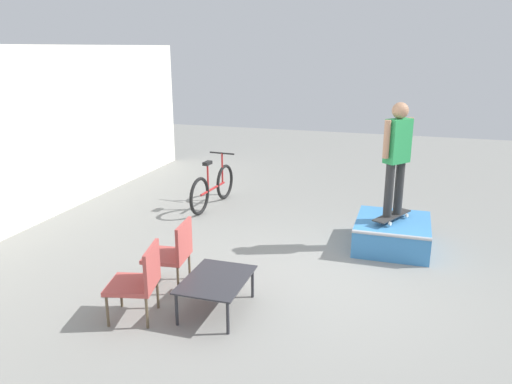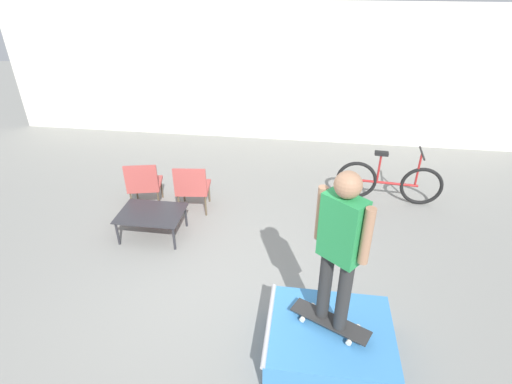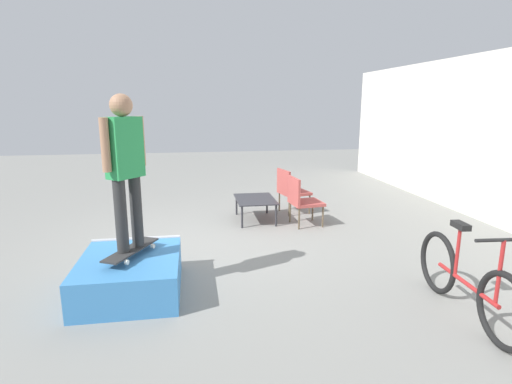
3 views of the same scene
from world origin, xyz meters
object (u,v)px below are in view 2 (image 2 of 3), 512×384
(coffee_table, at_px, (151,215))
(patio_chair_right, at_px, (192,186))
(skateboard_on_ramp, at_px, (330,321))
(patio_chair_left, at_px, (144,183))
(bicycle, at_px, (389,182))
(person_skater, at_px, (341,242))
(skate_ramp_box, at_px, (329,343))

(coffee_table, height_order, patio_chair_right, patio_chair_right)
(skateboard_on_ramp, distance_m, coffee_table, 3.18)
(skateboard_on_ramp, bearing_deg, patio_chair_left, 165.87)
(coffee_table, relative_size, bicycle, 0.54)
(skateboard_on_ramp, bearing_deg, patio_chair_right, 156.70)
(bicycle, bearing_deg, patio_chair_right, -162.07)
(bicycle, bearing_deg, skateboard_on_ramp, -103.55)
(person_skater, bearing_deg, patio_chair_right, 168.93)
(patio_chair_left, relative_size, bicycle, 0.49)
(person_skater, bearing_deg, skateboard_on_ramp, 38.75)
(skateboard_on_ramp, relative_size, patio_chair_left, 0.96)
(skateboard_on_ramp, bearing_deg, person_skater, -153.48)
(patio_chair_left, xyz_separation_m, bicycle, (4.09, 0.79, -0.11))
(skateboard_on_ramp, bearing_deg, coffee_table, 171.54)
(patio_chair_left, height_order, patio_chair_right, same)
(skate_ramp_box, height_order, skateboard_on_ramp, skateboard_on_ramp)
(patio_chair_left, height_order, bicycle, bicycle)
(person_skater, height_order, bicycle, person_skater)
(skate_ramp_box, relative_size, coffee_table, 1.36)
(patio_chair_left, bearing_deg, coffee_table, 104.78)
(person_skater, distance_m, patio_chair_left, 4.09)
(person_skater, distance_m, bicycle, 3.71)
(skateboard_on_ramp, xyz_separation_m, patio_chair_right, (-2.17, 2.57, -0.02))
(skateboard_on_ramp, height_order, person_skater, person_skater)
(skate_ramp_box, distance_m, bicycle, 3.56)
(skate_ramp_box, relative_size, bicycle, 0.73)
(patio_chair_left, distance_m, bicycle, 4.16)
(patio_chair_right, bearing_deg, skate_ramp_box, 123.72)
(bicycle, bearing_deg, coffee_table, -152.99)
(skate_ramp_box, xyz_separation_m, skateboard_on_ramp, (-0.02, 0.03, 0.29))
(person_skater, xyz_separation_m, patio_chair_left, (-3.00, 2.58, -1.03))
(skate_ramp_box, height_order, patio_chair_left, patio_chair_left)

